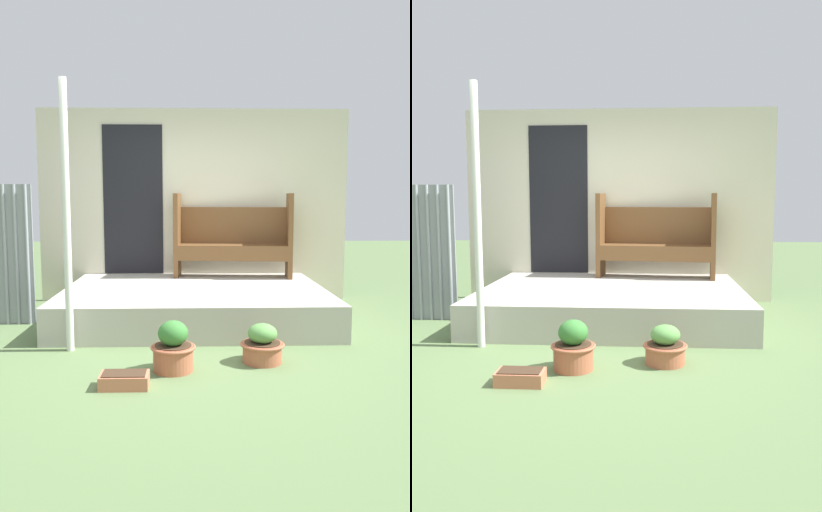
% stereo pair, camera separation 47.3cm
% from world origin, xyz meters
% --- Properties ---
extents(ground_plane, '(24.00, 24.00, 0.00)m').
position_xyz_m(ground_plane, '(0.00, 0.00, 0.00)').
color(ground_plane, '#5B7547').
extents(porch_slab, '(2.98, 2.21, 0.37)m').
position_xyz_m(porch_slab, '(0.04, 1.11, 0.19)').
color(porch_slab, '#B7B2A5').
rests_on(porch_slab, ground_plane).
extents(house_wall, '(4.18, 0.08, 2.60)m').
position_xyz_m(house_wall, '(0.00, 2.24, 1.30)').
color(house_wall, beige).
rests_on(house_wall, ground_plane).
extents(support_post, '(0.07, 0.07, 2.45)m').
position_xyz_m(support_post, '(-1.12, -0.08, 1.23)').
color(support_post, silver).
rests_on(support_post, ground_plane).
extents(bench, '(1.56, 0.55, 1.10)m').
position_xyz_m(bench, '(0.56, 1.94, 0.91)').
color(bench, brown).
rests_on(bench, porch_slab).
extents(flower_pot_left, '(0.37, 0.37, 0.42)m').
position_xyz_m(flower_pot_left, '(-0.15, -0.66, 0.18)').
color(flower_pot_left, '#B26042').
rests_on(flower_pot_left, ground_plane).
extents(flower_pot_middle, '(0.38, 0.38, 0.34)m').
position_xyz_m(flower_pot_middle, '(0.61, -0.47, 0.15)').
color(flower_pot_middle, '#B26042').
rests_on(flower_pot_middle, ground_plane).
extents(planter_box_rect, '(0.36, 0.21, 0.11)m').
position_xyz_m(planter_box_rect, '(-0.50, -1.02, 0.05)').
color(planter_box_rect, '#C67251').
rests_on(planter_box_rect, ground_plane).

